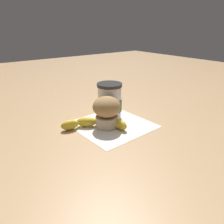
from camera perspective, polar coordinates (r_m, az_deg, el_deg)
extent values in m
plane|color=tan|center=(0.70, 0.00, -3.38)|extent=(3.00, 3.00, 0.00)
cube|color=white|center=(0.70, 0.00, -3.32)|extent=(0.24, 0.24, 0.00)
cylinder|color=white|center=(0.73, -0.64, 2.56)|extent=(0.08, 0.08, 0.11)
cylinder|color=#2D2D2D|center=(0.72, -0.66, 7.10)|extent=(0.08, 0.08, 0.01)
cylinder|color=#4C754C|center=(0.74, -0.64, 1.90)|extent=(0.08, 0.08, 0.04)
cylinder|color=beige|center=(0.68, -1.31, -2.46)|extent=(0.07, 0.07, 0.03)
ellipsoid|color=#AD8451|center=(0.66, -1.34, 1.38)|extent=(0.09, 0.09, 0.06)
ellipsoid|color=gold|center=(0.67, 1.96, -3.31)|extent=(0.06, 0.03, 0.03)
ellipsoid|color=gold|center=(0.69, -2.21, -2.53)|extent=(0.07, 0.06, 0.03)
ellipsoid|color=gold|center=(0.69, -6.68, -2.53)|extent=(0.06, 0.07, 0.03)
ellipsoid|color=gold|center=(0.68, -11.00, -3.32)|extent=(0.04, 0.06, 0.03)
cube|color=tan|center=(0.74, -11.20, -2.48)|extent=(0.10, 0.05, 0.00)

